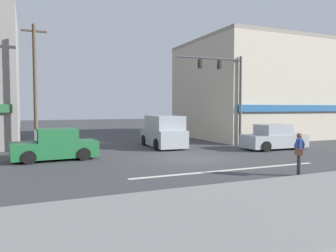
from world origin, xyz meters
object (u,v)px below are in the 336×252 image
at_px(van_crossing_center, 163,132).
at_px(pedestrian_foreground_with_bag, 299,152).
at_px(sedan_crossing_leftbound, 55,146).
at_px(utility_pole_near_left, 35,86).
at_px(traffic_light_mast, 228,85).
at_px(utility_pole_far_right, 255,87).
at_px(sedan_waiting_far, 274,138).

height_order(van_crossing_center, pedestrian_foreground_with_bag, van_crossing_center).
bearing_deg(sedan_crossing_leftbound, pedestrian_foreground_with_bag, -43.58).
height_order(utility_pole_near_left, traffic_light_mast, utility_pole_near_left).
bearing_deg(traffic_light_mast, utility_pole_far_right, 27.41).
relative_size(sedan_waiting_far, pedestrian_foreground_with_bag, 2.49).
distance_m(utility_pole_far_right, traffic_light_mast, 4.41).
distance_m(traffic_light_mast, pedestrian_foreground_with_bag, 10.63).
xyz_separation_m(utility_pole_far_right, sedan_waiting_far, (-2.27, -4.78, -3.57)).
bearing_deg(traffic_light_mast, pedestrian_foreground_with_bag, -108.33).
distance_m(utility_pole_near_left, pedestrian_foreground_with_bag, 14.76).
height_order(utility_pole_near_left, utility_pole_far_right, utility_pole_far_right).
bearing_deg(utility_pole_far_right, utility_pole_near_left, -178.65).
xyz_separation_m(utility_pole_far_right, pedestrian_foreground_with_bag, (-7.10, -11.64, -3.33)).
bearing_deg(van_crossing_center, utility_pole_near_left, 176.08).
relative_size(utility_pole_far_right, sedan_waiting_far, 1.98).
relative_size(utility_pole_near_left, traffic_light_mast, 1.21).
bearing_deg(utility_pole_far_right, pedestrian_foreground_with_bag, -121.38).
distance_m(traffic_light_mast, van_crossing_center, 5.52).
height_order(utility_pole_far_right, traffic_light_mast, utility_pole_far_right).
bearing_deg(utility_pole_near_left, utility_pole_far_right, 1.35).
bearing_deg(sedan_crossing_leftbound, sedan_waiting_far, -4.47).
height_order(utility_pole_near_left, sedan_crossing_leftbound, utility_pole_near_left).
relative_size(traffic_light_mast, van_crossing_center, 1.32).
bearing_deg(utility_pole_far_right, sedan_crossing_leftbound, -166.29).
xyz_separation_m(utility_pole_far_right, traffic_light_mast, (-3.91, -2.03, -0.10)).
relative_size(utility_pole_near_left, utility_pole_far_right, 0.91).
relative_size(utility_pole_far_right, van_crossing_center, 1.76).
bearing_deg(sedan_crossing_leftbound, utility_pole_far_right, 13.71).
height_order(utility_pole_far_right, sedan_waiting_far, utility_pole_far_right).
bearing_deg(van_crossing_center, utility_pole_far_right, 6.35).
distance_m(utility_pole_near_left, sedan_waiting_far, 14.93).
bearing_deg(utility_pole_near_left, sedan_crossing_leftbound, -76.70).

